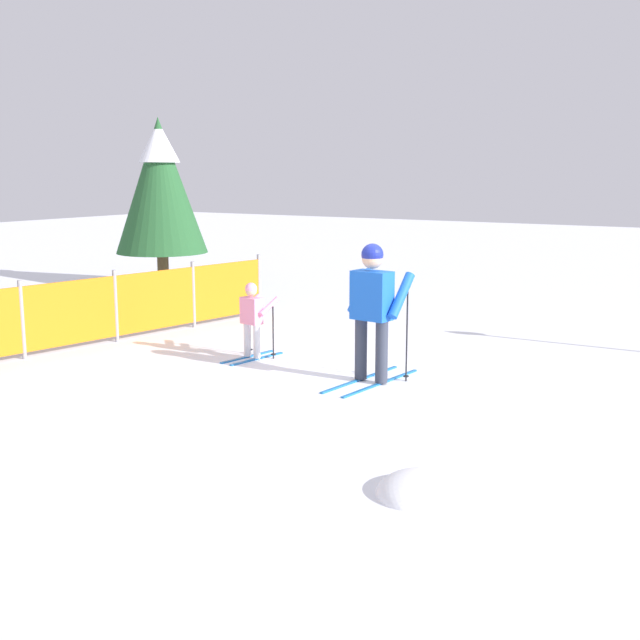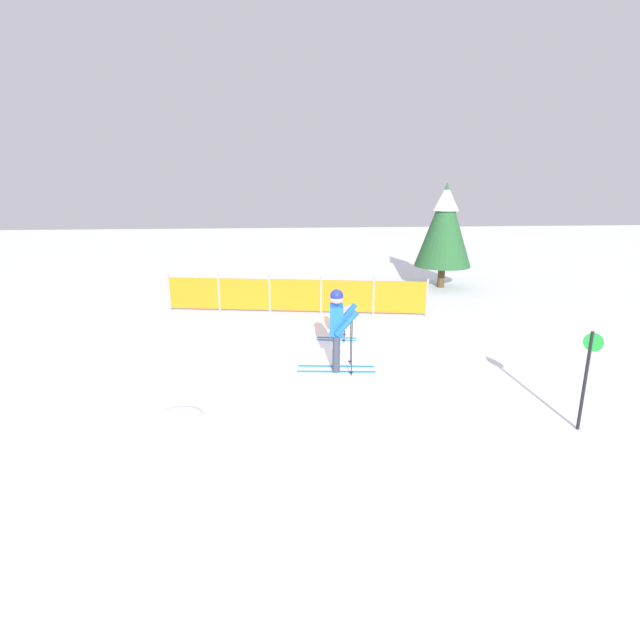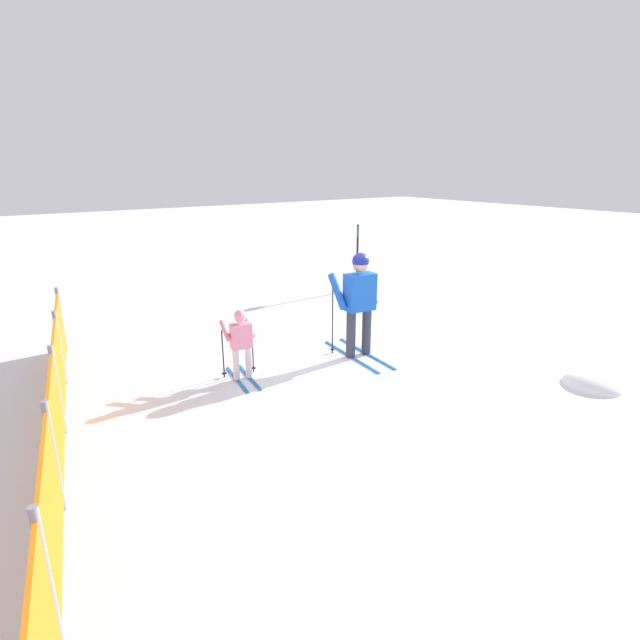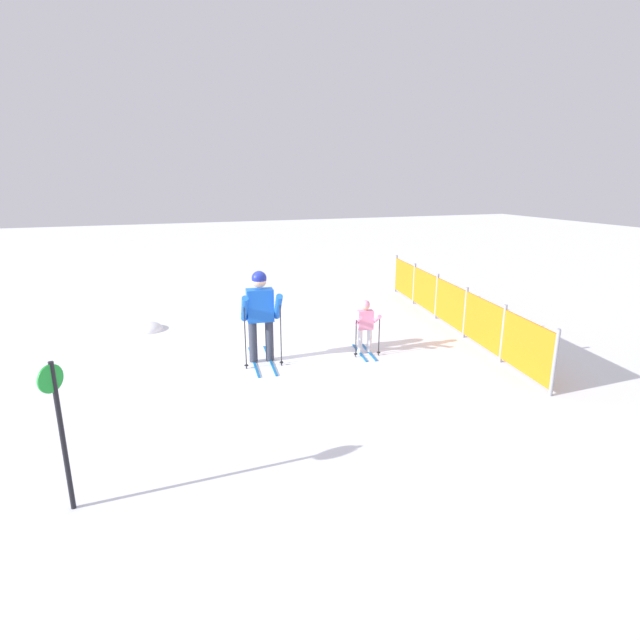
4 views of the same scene
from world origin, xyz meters
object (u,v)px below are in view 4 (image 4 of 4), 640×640
at_px(skier_child, 365,323).
at_px(trail_marker, 59,422).
at_px(safety_fence, 450,304).
at_px(skier_adult, 260,309).

relative_size(skier_child, trail_marker, 0.65).
height_order(safety_fence, trail_marker, trail_marker).
xyz_separation_m(skier_adult, safety_fence, (-0.70, 4.47, -0.46)).
distance_m(skier_adult, trail_marker, 4.47).
bearing_deg(skier_child, skier_adult, -87.95).
bearing_deg(skier_child, trail_marker, -47.00).
relative_size(skier_adult, safety_fence, 0.23).
bearing_deg(trail_marker, safety_fence, 119.83).
relative_size(skier_child, safety_fence, 0.14).
bearing_deg(safety_fence, skier_child, -69.60).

